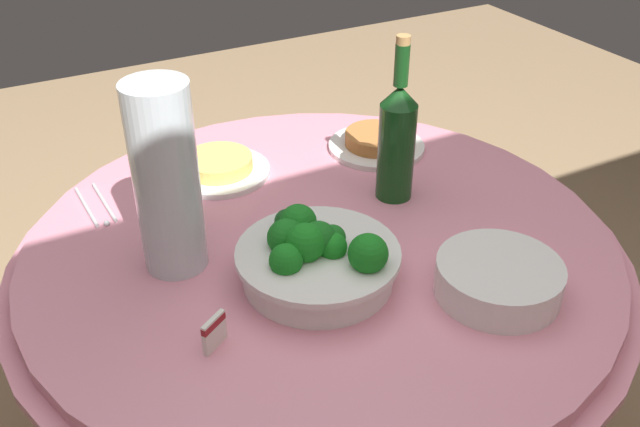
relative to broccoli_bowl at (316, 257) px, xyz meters
The scene contains 9 objects.
buffet_table 0.43m from the broccoli_bowl, 120.83° to the right, with size 1.16×1.16×0.74m.
broccoli_bowl is the anchor object (origin of this frame).
plate_stack 0.30m from the broccoli_bowl, 144.70° to the left, with size 0.21×0.21×0.06m.
wine_bottle 0.33m from the broccoli_bowl, 147.49° to the right, with size 0.07×0.07×0.34m.
decorative_fruit_vase 0.27m from the broccoli_bowl, 39.08° to the right, with size 0.11×0.11×0.34m.
serving_tongs 0.50m from the broccoli_bowl, 55.77° to the right, with size 0.05×0.17×0.01m.
food_plate_peanuts 0.50m from the broccoli_bowl, 133.81° to the right, with size 0.22×0.22×0.04m.
food_plate_noodles 0.43m from the broccoli_bowl, 88.17° to the right, with size 0.22×0.22×0.04m.
label_placard_front 0.23m from the broccoli_bowl, 19.01° to the left, with size 0.05×0.03×0.05m.
Camera 1 is at (0.51, 0.96, 1.49)m, focal length 39.46 mm.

